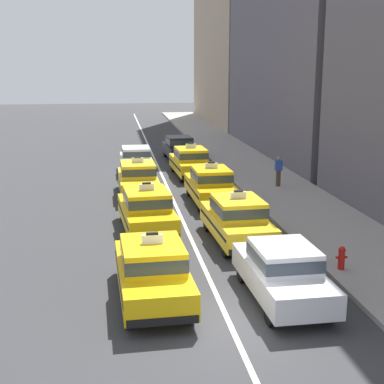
{
  "coord_description": "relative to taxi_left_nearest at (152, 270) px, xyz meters",
  "views": [
    {
      "loc": [
        -2.71,
        -12.42,
        6.3
      ],
      "look_at": [
        0.33,
        9.0,
        1.3
      ],
      "focal_mm": 52.01,
      "sensor_mm": 36.0,
      "label": 1
    }
  ],
  "objects": [
    {
      "name": "taxi_left_second",
      "position": [
        0.24,
        6.38,
        0.0
      ],
      "size": [
        2.13,
        4.68,
        1.96
      ],
      "color": "black",
      "rests_on": "ground"
    },
    {
      "name": "sedan_right_nearest",
      "position": [
        3.49,
        -0.5,
        -0.03
      ],
      "size": [
        1.86,
        4.34,
        1.58
      ],
      "color": "black",
      "rests_on": "ground"
    },
    {
      "name": "sedan_right_fifth",
      "position": [
        3.41,
        22.52,
        -0.03
      ],
      "size": [
        1.99,
        4.39,
        1.58
      ],
      "color": "black",
      "rests_on": "ground"
    },
    {
      "name": "taxi_right_third",
      "position": [
        3.44,
        10.47,
        0.0
      ],
      "size": [
        1.9,
        4.59,
        1.96
      ],
      "color": "black",
      "rests_on": "ground"
    },
    {
      "name": "taxi_left_third",
      "position": [
        0.18,
        12.42,
        0.0
      ],
      "size": [
        1.9,
        4.59,
        1.96
      ],
      "color": "black",
      "rests_on": "ground"
    },
    {
      "name": "pedestrian_near_crosswalk",
      "position": [
        7.4,
        12.94,
        0.06
      ],
      "size": [
        0.36,
        0.24,
        1.56
      ],
      "color": "#473828",
      "rests_on": "sidewalk_curb"
    },
    {
      "name": "lane_stripe_left_right",
      "position": [
        1.78,
        18.28,
        -0.87
      ],
      "size": [
        0.14,
        80.0,
        0.01
      ],
      "primitive_type": "cube",
      "color": "silver",
      "rests_on": "ground"
    },
    {
      "name": "taxi_right_fourth",
      "position": [
        3.37,
        16.76,
        0.0
      ],
      "size": [
        1.99,
        4.63,
        1.96
      ],
      "color": "black",
      "rests_on": "ground"
    },
    {
      "name": "taxi_left_nearest",
      "position": [
        0.0,
        0.0,
        0.0
      ],
      "size": [
        1.97,
        4.62,
        1.96
      ],
      "color": "black",
      "rests_on": "ground"
    },
    {
      "name": "ground_plane",
      "position": [
        1.78,
        -1.72,
        -0.88
      ],
      "size": [
        160.0,
        160.0,
        0.0
      ],
      "primitive_type": "plane",
      "color": "#353538"
    },
    {
      "name": "sidewalk_curb",
      "position": [
        7.38,
        13.28,
        -0.8
      ],
      "size": [
        4.0,
        90.0,
        0.15
      ],
      "primitive_type": "cube",
      "color": "#9E9993",
      "rests_on": "ground"
    },
    {
      "name": "fire_hydrant",
      "position": [
        5.86,
        1.14,
        -0.33
      ],
      "size": [
        0.36,
        0.22,
        0.73
      ],
      "color": "red",
      "rests_on": "sidewalk_curb"
    },
    {
      "name": "taxi_right_second",
      "position": [
        3.37,
        4.6,
        0.0
      ],
      "size": [
        1.98,
        4.62,
        1.96
      ],
      "color": "black",
      "rests_on": "ground"
    },
    {
      "name": "sedan_left_fourth",
      "position": [
        0.34,
        18.1,
        -0.03
      ],
      "size": [
        1.82,
        4.32,
        1.58
      ],
      "color": "black",
      "rests_on": "ground"
    }
  ]
}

